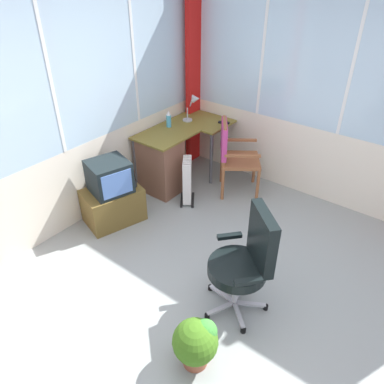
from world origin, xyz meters
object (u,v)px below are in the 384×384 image
at_px(office_chair, 247,258).
at_px(potted_plant, 196,342).
at_px(tv_on_stand, 112,195).
at_px(space_heater, 187,180).
at_px(desk, 163,161).
at_px(tv_remote, 224,123).
at_px(desk_lamp, 194,104).
at_px(wooden_armchair, 231,149).
at_px(spray_bottle, 169,119).

bearing_deg(office_chair, potted_plant, -179.56).
bearing_deg(tv_on_stand, space_heater, -26.18).
relative_size(desk, tv_on_stand, 1.69).
height_order(tv_remote, office_chair, office_chair).
bearing_deg(space_heater, potted_plant, -139.96).
height_order(desk_lamp, office_chair, desk_lamp).
height_order(desk_lamp, tv_on_stand, desk_lamp).
bearing_deg(tv_remote, wooden_armchair, -155.94).
height_order(desk_lamp, potted_plant, desk_lamp).
distance_m(wooden_armchair, potted_plant, 2.54).
distance_m(desk, office_chair, 2.15).
bearing_deg(desk, space_heater, -94.58).
bearing_deg(potted_plant, desk, 46.86).
height_order(spray_bottle, wooden_armchair, spray_bottle).
distance_m(tv_remote, office_chair, 2.39).
bearing_deg(wooden_armchair, desk, 124.01).
height_order(wooden_armchair, space_heater, wooden_armchair).
bearing_deg(spray_bottle, potted_plant, -135.55).
bearing_deg(tv_remote, office_chair, -162.35).
xyz_separation_m(tv_on_stand, space_heater, (0.85, -0.42, -0.04)).
xyz_separation_m(spray_bottle, potted_plant, (-2.03, -1.99, -0.62)).
bearing_deg(desk_lamp, tv_remote, -69.31).
distance_m(desk, tv_remote, 0.97).
xyz_separation_m(desk, desk_lamp, (0.66, 0.01, 0.58)).
bearing_deg(desk, potted_plant, -133.14).
bearing_deg(tv_on_stand, desk_lamp, 0.46).
bearing_deg(desk, wooden_armchair, -55.99).
height_order(tv_remote, space_heater, tv_remote).
relative_size(office_chair, potted_plant, 2.35).
xyz_separation_m(tv_remote, spray_bottle, (-0.53, 0.51, 0.09)).
xyz_separation_m(spray_bottle, office_chair, (-1.33, -1.99, -0.29)).
xyz_separation_m(tv_on_stand, potted_plant, (-0.87, -1.86, -0.10)).
bearing_deg(space_heater, spray_bottle, 60.34).
distance_m(desk_lamp, tv_remote, 0.47).
height_order(tv_remote, tv_on_stand, tv_remote).
bearing_deg(space_heater, wooden_armchair, -29.07).
xyz_separation_m(office_chair, potted_plant, (-0.70, -0.01, -0.32)).
bearing_deg(space_heater, desk, 85.42).
height_order(desk_lamp, spray_bottle, desk_lamp).
bearing_deg(potted_plant, office_chair, 0.44).
xyz_separation_m(desk, potted_plant, (-1.75, -1.87, -0.16)).
distance_m(desk, potted_plant, 2.57).
height_order(desk_lamp, wooden_armchair, desk_lamp).
relative_size(desk_lamp, space_heater, 0.60).
height_order(desk, space_heater, desk).
bearing_deg(tv_on_stand, spray_bottle, 6.28).
distance_m(desk_lamp, spray_bottle, 0.42).
bearing_deg(space_heater, office_chair, -125.35).
bearing_deg(tv_remote, desk_lamp, 89.89).
bearing_deg(desk, spray_bottle, 23.61).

